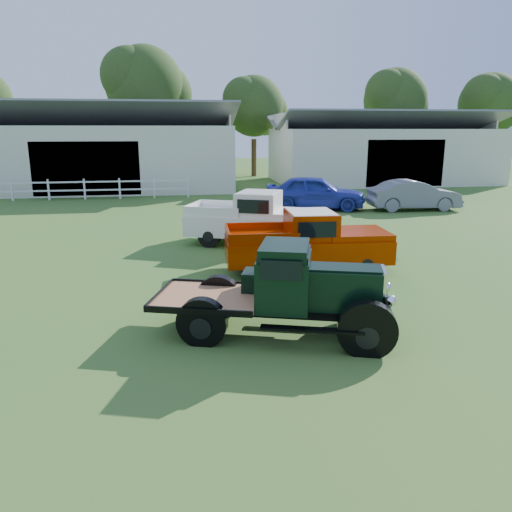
{
  "coord_description": "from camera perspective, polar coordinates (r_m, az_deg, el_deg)",
  "views": [
    {
      "loc": [
        -1.61,
        -10.35,
        4.05
      ],
      "look_at": [
        0.2,
        1.2,
        1.05
      ],
      "focal_mm": 35.0,
      "sensor_mm": 36.0,
      "label": 1
    }
  ],
  "objects": [
    {
      "name": "shed_right",
      "position": [
        40.51,
        14.08,
        11.93
      ],
      "size": [
        16.8,
        9.2,
        5.2
      ],
      "primitive_type": null,
      "color": "beige",
      "rests_on": "ground"
    },
    {
      "name": "tree_b",
      "position": [
        44.45,
        -12.49,
        16.27
      ],
      "size": [
        6.9,
        6.9,
        11.5
      ],
      "primitive_type": null,
      "color": "#1D390E",
      "rests_on": "ground"
    },
    {
      "name": "tree_d",
      "position": [
        48.51,
        15.48,
        15.02
      ],
      "size": [
        6.0,
        6.0,
        10.0
      ],
      "primitive_type": null,
      "color": "#1D390E",
      "rests_on": "ground"
    },
    {
      "name": "shed_left",
      "position": [
        36.77,
        -17.71,
        11.79
      ],
      "size": [
        18.8,
        10.2,
        5.6
      ],
      "primitive_type": null,
      "color": "beige",
      "rests_on": "ground"
    },
    {
      "name": "fence_rail",
      "position": [
        31.21,
        -20.83,
        7.12
      ],
      "size": [
        14.2,
        0.16,
        1.2
      ],
      "primitive_type": null,
      "color": "white",
      "rests_on": "ground"
    },
    {
      "name": "misc_car_grey",
      "position": [
        26.71,
        17.59,
        6.64
      ],
      "size": [
        4.66,
        1.84,
        1.51
      ],
      "primitive_type": "imported",
      "rotation": [
        0.0,
        0.0,
        1.52
      ],
      "color": "slate",
      "rests_on": "ground"
    },
    {
      "name": "vintage_flatbed",
      "position": [
        9.95,
        2.72,
        -3.87
      ],
      "size": [
        5.07,
        3.19,
        1.87
      ],
      "primitive_type": null,
      "rotation": [
        0.0,
        0.0,
        -0.3
      ],
      "color": "black",
      "rests_on": "ground"
    },
    {
      "name": "misc_car_blue",
      "position": [
        25.99,
        6.79,
        7.25
      ],
      "size": [
        5.44,
        3.46,
        1.73
      ],
      "primitive_type": "imported",
      "rotation": [
        0.0,
        0.0,
        1.27
      ],
      "color": "#2632A0",
      "rests_on": "ground"
    },
    {
      "name": "tree_c",
      "position": [
        43.86,
        -0.24,
        14.99
      ],
      "size": [
        5.4,
        5.4,
        9.0
      ],
      "primitive_type": null,
      "color": "#1D390E",
      "rests_on": "ground"
    },
    {
      "name": "red_pickup",
      "position": [
        14.48,
        5.85,
        1.7
      ],
      "size": [
        4.94,
        2.07,
        1.78
      ],
      "primitive_type": null,
      "rotation": [
        0.0,
        0.0,
        -0.04
      ],
      "color": "#A02300",
      "rests_on": "ground"
    },
    {
      "name": "ground",
      "position": [
        11.24,
        -0.06,
        -6.75
      ],
      "size": [
        120.0,
        120.0,
        0.0
      ],
      "primitive_type": "plane",
      "color": "#336725"
    },
    {
      "name": "white_pickup",
      "position": [
        17.76,
        0.01,
        4.27
      ],
      "size": [
        5.43,
        3.76,
        1.86
      ],
      "primitive_type": null,
      "rotation": [
        0.0,
        0.0,
        -0.4
      ],
      "color": "white",
      "rests_on": "ground"
    },
    {
      "name": "tree_e",
      "position": [
        50.56,
        24.97,
        13.9
      ],
      "size": [
        5.7,
        5.7,
        9.5
      ],
      "primitive_type": null,
      "color": "#1D390E",
      "rests_on": "ground"
    }
  ]
}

